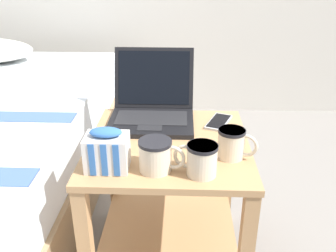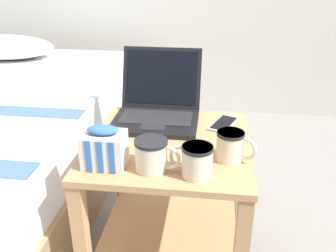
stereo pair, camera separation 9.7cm
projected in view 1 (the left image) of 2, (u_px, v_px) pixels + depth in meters
The scene contains 7 objects.
bedside_table at pixel (168, 188), 1.38m from camera, with size 0.56×0.57×0.54m.
laptop at pixel (152, 107), 1.46m from camera, with size 0.32×0.34×0.25m.
mug_front_left at pixel (232, 142), 1.18m from camera, with size 0.13×0.09×0.10m.
mug_front_right at pixel (201, 158), 1.09m from camera, with size 0.13×0.09×0.10m.
mug_mid_center at pixel (156, 154), 1.11m from camera, with size 0.14×0.10×0.10m.
snack_bag at pixel (107, 150), 1.12m from camera, with size 0.13×0.10×0.13m.
cell_phone at pixel (219, 122), 1.44m from camera, with size 0.12×0.17×0.01m.
Camera 1 is at (0.05, -1.15, 1.13)m, focal length 40.00 mm.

